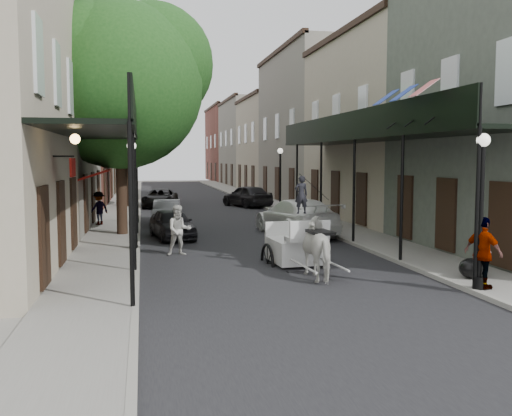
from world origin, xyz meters
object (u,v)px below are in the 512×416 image
pedestrian_sidewalk_left (99,208)px  tree_near (129,79)px  car_right_far (247,196)px  tree_far (133,118)px  carriage (291,228)px  car_left_far (160,198)px  lamppost_left (132,193)px  car_left_near (172,224)px  pedestrian_sidewalk_right (483,253)px  horse (322,248)px  car_right_near (296,217)px  pedestrian_walking (179,230)px  lamppost_right_far (280,179)px  car_left_mid (167,212)px  lamppost_right_near (481,209)px

pedestrian_sidewalk_left → tree_near: bearing=74.3°
pedestrian_sidewalk_left → car_right_far: 13.23m
car_right_far → tree_far: bearing=-27.6°
carriage → car_left_far: size_ratio=0.63×
tree_near → lamppost_left: size_ratio=2.60×
car_right_far → carriage: bearing=62.7°
car_left_near → pedestrian_sidewalk_right: bearing=-67.5°
tree_far → pedestrian_sidewalk_left: bearing=-98.2°
carriage → car_left_far: carriage is taller
carriage → horse: bearing=-90.0°
car_left_near → car_right_near: size_ratio=0.67×
car_left_near → horse: bearing=-76.7°
pedestrian_walking → pedestrian_sidewalk_left: 9.17m
lamppost_right_far → horse: bearing=-100.1°
tree_near → pedestrian_walking: 7.88m
carriage → car_left_near: size_ratio=0.78×
pedestrian_sidewalk_left → car_left_near: size_ratio=0.44×
car_left_mid → carriage: bearing=-68.4°
car_left_mid → pedestrian_sidewalk_right: bearing=-62.5°
carriage → car_left_mid: bearing=103.2°
tree_near → pedestrian_sidewalk_left: size_ratio=6.15×
carriage → pedestrian_sidewalk_left: size_ratio=1.76×
lamppost_right_near → car_right_near: lamppost_right_near is taller
pedestrian_sidewalk_right → car_right_near: pedestrian_sidewalk_right is taller
lamppost_right_far → car_right_near: bearing=-99.5°
car_left_near → carriage: bearing=-69.8°
lamppost_left → horse: bearing=-47.7°
tree_near → car_right_far: size_ratio=2.22×
car_left_near → car_right_far: bearing=59.0°
pedestrian_sidewalk_right → car_left_mid: (-6.80, 16.00, -0.39)m
lamppost_right_near → carriage: bearing=123.5°
carriage → lamppost_left: bearing=144.6°
lamppost_right_near → pedestrian_sidewalk_left: bearing=122.5°
tree_far → car_right_far: 8.99m
lamppost_right_near → pedestrian_sidewalk_right: 1.07m
pedestrian_walking → pedestrian_sidewalk_right: size_ratio=0.97×
pedestrian_sidewalk_left → car_left_mid: bearing=147.6°
tree_near → car_left_near: 6.21m
tree_near → horse: 12.39m
horse → car_right_far: horse is taller
pedestrian_walking → car_left_far: size_ratio=0.39×
car_left_near → car_left_mid: car_left_near is taller
pedestrian_walking → pedestrian_sidewalk_right: (6.78, -6.92, 0.14)m
horse → car_right_near: horse is taller
lamppost_right_near → car_left_far: size_ratio=0.85×
pedestrian_sidewalk_right → car_left_mid: 17.39m
lamppost_right_near → carriage: lamppost_right_near is taller
carriage → lamppost_right_far: bearing=73.6°
tree_far → lamppost_right_far: size_ratio=2.32×
pedestrian_sidewalk_left → car_right_far: pedestrian_sidewalk_left is taller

